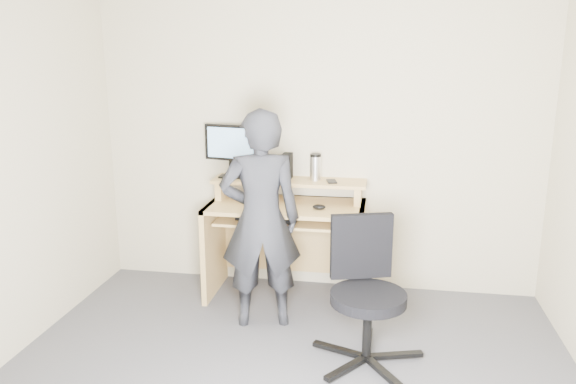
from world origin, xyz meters
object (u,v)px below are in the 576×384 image
(monitor, at_px, (231,146))
(office_chair, at_px, (366,286))
(person, at_px, (261,220))
(desk, at_px, (288,227))

(monitor, relative_size, office_chair, 0.50)
(person, bearing_deg, office_chair, 139.44)
(desk, bearing_deg, person, -99.81)
(office_chair, bearing_deg, monitor, 121.62)
(desk, bearing_deg, monitor, 170.08)
(monitor, distance_m, person, 0.83)
(desk, xyz_separation_m, monitor, (-0.47, 0.08, 0.61))
(desk, relative_size, office_chair, 1.36)
(desk, relative_size, person, 0.79)
(desk, distance_m, person, 0.60)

